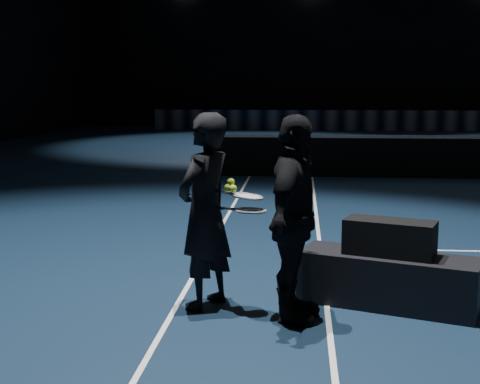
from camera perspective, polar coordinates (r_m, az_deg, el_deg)
The scene contains 11 objects.
wall_back at distance 33.01m, azimuth 13.19°, elevation 14.09°, with size 30.00×30.00×0.00m, color black.
net_post_left at distance 14.80m, azimuth -2.72°, elevation 3.44°, with size 0.10×0.10×1.10m, color black.
sponsor_backdrop at distance 30.44m, azimuth 13.52°, elevation 5.94°, with size 22.00×0.15×0.90m, color black.
player_bench at distance 6.34m, azimuth 12.53°, elevation -7.36°, with size 1.61×0.54×0.48m, color black.
racket_bag at distance 6.24m, azimuth 12.66°, elevation -3.81°, with size 0.81×0.34×0.32m, color black.
bag_signature at distance 6.07m, azimuth 12.87°, elevation -4.18°, with size 0.38×0.00×0.11m, color white.
player_a at distance 6.03m, azimuth -3.01°, elevation -1.65°, with size 0.65×0.43×1.78m, color black.
player_b at distance 5.70m, azimuth 4.60°, elevation -2.32°, with size 1.04×0.43×1.78m, color black.
racket_lower at distance 5.83m, azimuth 0.91°, elevation -1.60°, with size 0.68×0.22×0.03m, color black, non-canonical shape.
racket_upper at distance 5.87m, azimuth 0.62°, elevation -0.37°, with size 0.68×0.22×0.03m, color black, non-canonical shape.
tennis_balls at distance 5.89m, azimuth -0.80°, elevation 0.49°, with size 0.12×0.10×0.12m, color #9AC028, non-canonical shape.
Camera 1 is at (-4.37, -14.58, 2.02)m, focal length 50.00 mm.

